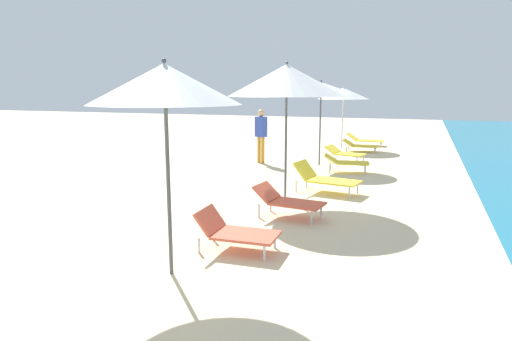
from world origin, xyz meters
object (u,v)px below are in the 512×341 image
Objects in this scene: lounger_fourth_shoreside at (235,231)px; lounger_farthest_inland at (360,145)px; lounger_sixth_inland at (346,162)px; person_walking_near at (261,130)px; umbrella_fifth at (287,81)px; lounger_fifth_shoreside at (325,178)px; umbrella_fourth at (165,85)px; lounger_farthest_shoreside at (365,139)px; umbrella_farthest at (343,93)px; umbrella_sixth at (321,88)px; lounger_fifth_inland at (288,201)px; lounger_sixth_shoreside at (345,153)px.

lounger_fourth_shoreside is 0.91× the size of lounger_farthest_inland.
lounger_sixth_inland is 3.07m from person_walking_near.
umbrella_fifth reaches higher than lounger_fifth_shoreside.
umbrella_fourth is at bearing -105.49° from lounger_sixth_inland.
lounger_sixth_inland is 6.69m from lounger_farthest_shoreside.
umbrella_fifth is 2.21× the size of lounger_farthest_inland.
lounger_fifth_shoreside is at bearing -82.53° from umbrella_farthest.
person_walking_near is (-2.21, 4.46, -1.49)m from umbrella_fifth.
umbrella_farthest reaches higher than lounger_sixth_inland.
lounger_fifth_shoreside reaches higher than lounger_fourth_shoreside.
lounger_farthest_inland is (0.45, 8.31, -2.30)m from umbrella_fifth.
lounger_sixth_inland reaches higher than lounger_farthest_shoreside.
umbrella_sixth is 6.09m from lounger_farthest_shoreside.
umbrella_fourth is 2.04× the size of lounger_sixth_inland.
umbrella_fourth is 5.79m from lounger_fifth_shoreside.
umbrella_fifth reaches higher than umbrella_farthest.
lounger_farthest_shoreside is 1.16× the size of lounger_farthest_inland.
umbrella_farthest is (-1.11, 5.50, 1.91)m from lounger_sixth_inland.
person_walking_near reaches higher than lounger_fifth_inland.
person_walking_near is (-1.78, -4.81, -1.15)m from umbrella_farthest.
umbrella_sixth reaches higher than lounger_fourth_shoreside.
lounger_fourth_shoreside is at bearing -86.41° from lounger_fifth_shoreside.
umbrella_fifth is 5.19m from person_walking_near.
umbrella_farthest reaches higher than lounger_farthest_shoreside.
lounger_fourth_shoreside is 3.94m from umbrella_fifth.
person_walking_near reaches higher than lounger_sixth_shoreside.
lounger_sixth_inland is (0.91, 8.06, -2.12)m from umbrella_fourth.
umbrella_fifth is 2.14× the size of lounger_sixth_shoreside.
lounger_fourth_shoreside reaches higher than lounger_sixth_inland.
lounger_fifth_shoreside is 2.74m from lounger_sixth_inland.
umbrella_fourth is 0.93× the size of umbrella_fifth.
umbrella_fourth is 1.74× the size of lounger_fifth_shoreside.
lounger_fourth_shoreside is 0.77× the size of lounger_fifth_shoreside.
umbrella_fourth is 1.03× the size of umbrella_sixth.
umbrella_fourth is at bearing -79.36° from lounger_sixth_shoreside.
lounger_fifth_shoreside is 2.31m from lounger_fifth_inland.
lounger_farthest_shoreside is (0.79, 1.18, -1.96)m from umbrella_farthest.
umbrella_fifth reaches higher than lounger_fifth_inland.
umbrella_fifth is at bearing 49.34° from person_walking_near.
umbrella_fourth is 1.99× the size of lounger_sixth_shoreside.
lounger_farthest_shoreside is 6.56m from person_walking_near.
lounger_sixth_inland is at bearing 98.99° from lounger_fifth_shoreside.
lounger_sixth_inland is at bearing -78.63° from umbrella_farthest.
lounger_sixth_shoreside is 1.02× the size of lounger_sixth_inland.
umbrella_fourth is 8.39m from lounger_sixth_inland.
lounger_fifth_inland is 6.48m from umbrella_sixth.
lounger_farthest_inland is at bearing -87.90° from lounger_farthest_shoreside.
umbrella_fourth is 1.09× the size of umbrella_farthest.
lounger_fourth_shoreside is 0.48× the size of umbrella_farthest.
lounger_fifth_shoreside is 0.90× the size of person_walking_near.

